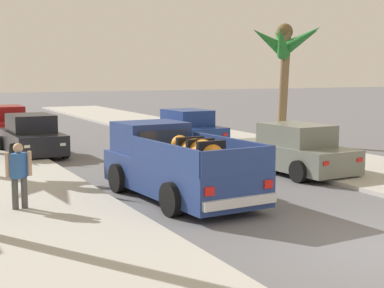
{
  "coord_description": "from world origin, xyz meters",
  "views": [
    {
      "loc": [
        -7.56,
        -7.38,
        3.16
      ],
      "look_at": [
        -0.61,
        6.45,
        1.2
      ],
      "focal_mm": 54.2,
      "sensor_mm": 36.0,
      "label": 1
    }
  ],
  "objects_px": {
    "car_right_mid": "(5,123)",
    "car_left_far": "(186,129)",
    "palm_tree_left_mid": "(287,49)",
    "pickup_truck": "(176,166)",
    "pedestrian": "(19,173)",
    "car_left_near": "(294,150)",
    "car_right_near": "(32,136)"
  },
  "relations": [
    {
      "from": "car_right_mid",
      "to": "car_left_far",
      "type": "xyz_separation_m",
      "value": [
        6.42,
        -6.26,
        0.0
      ]
    },
    {
      "from": "car_left_far",
      "to": "palm_tree_left_mid",
      "type": "bearing_deg",
      "value": -20.07
    },
    {
      "from": "pickup_truck",
      "to": "pedestrian",
      "type": "bearing_deg",
      "value": 178.87
    },
    {
      "from": "car_right_mid",
      "to": "palm_tree_left_mid",
      "type": "height_order",
      "value": "palm_tree_left_mid"
    },
    {
      "from": "car_left_far",
      "to": "car_left_near",
      "type": "bearing_deg",
      "value": -89.51
    },
    {
      "from": "car_left_near",
      "to": "car_right_near",
      "type": "xyz_separation_m",
      "value": [
        -6.5,
        7.61,
        0.0
      ]
    },
    {
      "from": "pickup_truck",
      "to": "car_right_near",
      "type": "xyz_separation_m",
      "value": [
        -1.71,
        9.2,
        -0.1
      ]
    },
    {
      "from": "car_left_near",
      "to": "palm_tree_left_mid",
      "type": "relative_size",
      "value": 0.84
    },
    {
      "from": "car_right_mid",
      "to": "pedestrian",
      "type": "bearing_deg",
      "value": -97.83
    },
    {
      "from": "palm_tree_left_mid",
      "to": "car_left_near",
      "type": "bearing_deg",
      "value": -123.44
    },
    {
      "from": "car_right_near",
      "to": "palm_tree_left_mid",
      "type": "height_order",
      "value": "palm_tree_left_mid"
    },
    {
      "from": "pedestrian",
      "to": "car_left_near",
      "type": "bearing_deg",
      "value": 9.98
    },
    {
      "from": "car_left_near",
      "to": "car_right_near",
      "type": "bearing_deg",
      "value": 130.47
    },
    {
      "from": "car_left_near",
      "to": "car_right_mid",
      "type": "distance_m",
      "value": 15.2
    },
    {
      "from": "car_left_near",
      "to": "pedestrian",
      "type": "relative_size",
      "value": 2.73
    },
    {
      "from": "car_left_near",
      "to": "palm_tree_left_mid",
      "type": "bearing_deg",
      "value": 56.56
    },
    {
      "from": "car_left_near",
      "to": "car_left_far",
      "type": "relative_size",
      "value": 1.01
    },
    {
      "from": "car_right_mid",
      "to": "palm_tree_left_mid",
      "type": "bearing_deg",
      "value": -36.5
    },
    {
      "from": "car_left_near",
      "to": "palm_tree_left_mid",
      "type": "height_order",
      "value": "palm_tree_left_mid"
    },
    {
      "from": "car_left_far",
      "to": "car_right_mid",
      "type": "bearing_deg",
      "value": 135.73
    },
    {
      "from": "car_left_near",
      "to": "car_left_far",
      "type": "xyz_separation_m",
      "value": [
        -0.06,
        7.48,
        0.0
      ]
    },
    {
      "from": "car_right_mid",
      "to": "car_left_far",
      "type": "distance_m",
      "value": 8.97
    },
    {
      "from": "car_right_mid",
      "to": "pedestrian",
      "type": "relative_size",
      "value": 2.7
    },
    {
      "from": "pickup_truck",
      "to": "car_left_near",
      "type": "relative_size",
      "value": 1.23
    },
    {
      "from": "car_left_far",
      "to": "pedestrian",
      "type": "height_order",
      "value": "pedestrian"
    },
    {
      "from": "car_left_near",
      "to": "pedestrian",
      "type": "height_order",
      "value": "pedestrian"
    },
    {
      "from": "car_left_far",
      "to": "pedestrian",
      "type": "relative_size",
      "value": 2.71
    },
    {
      "from": "car_right_mid",
      "to": "palm_tree_left_mid",
      "type": "relative_size",
      "value": 0.83
    },
    {
      "from": "car_left_near",
      "to": "car_right_near",
      "type": "distance_m",
      "value": 10.01
    },
    {
      "from": "pickup_truck",
      "to": "car_right_mid",
      "type": "xyz_separation_m",
      "value": [
        -1.7,
        15.33,
        -0.1
      ]
    },
    {
      "from": "pickup_truck",
      "to": "palm_tree_left_mid",
      "type": "bearing_deg",
      "value": 40.94
    },
    {
      "from": "pickup_truck",
      "to": "palm_tree_left_mid",
      "type": "relative_size",
      "value": 1.03
    }
  ]
}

